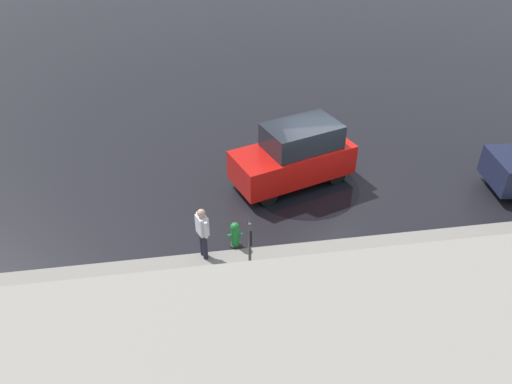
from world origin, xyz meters
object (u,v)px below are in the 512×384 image
fire_hydrant (235,235)px  pedestrian (202,230)px  moving_hatchback (295,155)px  sign_post (250,252)px

fire_hydrant → pedestrian: bearing=21.1°
moving_hatchback → pedestrian: (3.19, 3.27, -0.07)m
moving_hatchback → fire_hydrant: size_ratio=5.29×
moving_hatchback → sign_post: (2.18, 5.00, 0.55)m
fire_hydrant → sign_post: sign_post is taller
moving_hatchback → pedestrian: 4.57m
fire_hydrant → sign_post: (-0.12, 2.07, 1.18)m
pedestrian → sign_post: 2.10m
fire_hydrant → sign_post: size_ratio=0.33×
fire_hydrant → pedestrian: 1.11m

